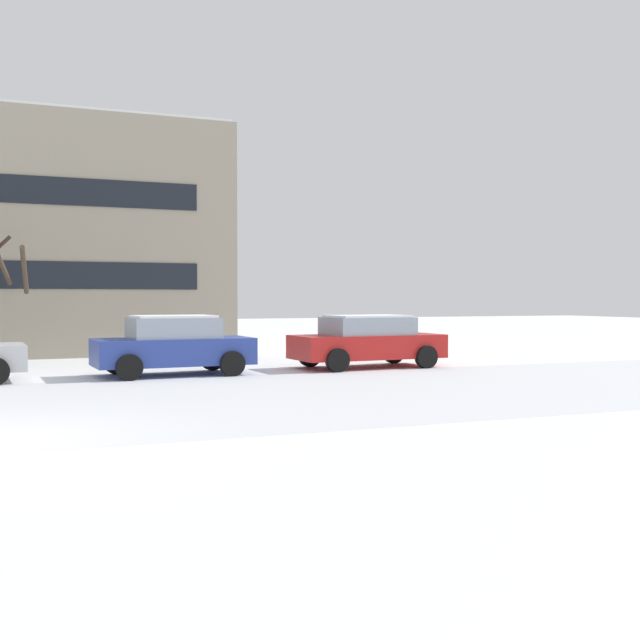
{
  "coord_description": "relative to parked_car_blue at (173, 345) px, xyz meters",
  "views": [
    {
      "loc": [
        0.36,
        -11.44,
        1.97
      ],
      "look_at": [
        6.97,
        4.96,
        1.47
      ],
      "focal_mm": 43.24,
      "sensor_mm": 36.0,
      "label": 1
    }
  ],
  "objects": [
    {
      "name": "parked_car_blue",
      "position": [
        0.0,
        0.0,
        0.0
      ],
      "size": [
        4.04,
        2.12,
        1.53
      ],
      "color": "#283D93",
      "rests_on": "ground"
    },
    {
      "name": "building_far_left",
      "position": [
        -3.67,
        11.17,
        3.35
      ],
      "size": [
        14.54,
        8.96,
        8.26
      ],
      "color": "#9E937F",
      "rests_on": "ground"
    },
    {
      "name": "parked_car_red",
      "position": [
        5.55,
        0.13,
        -0.01
      ],
      "size": [
        4.36,
        2.21,
        1.49
      ],
      "color": "red",
      "rests_on": "ground"
    }
  ]
}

